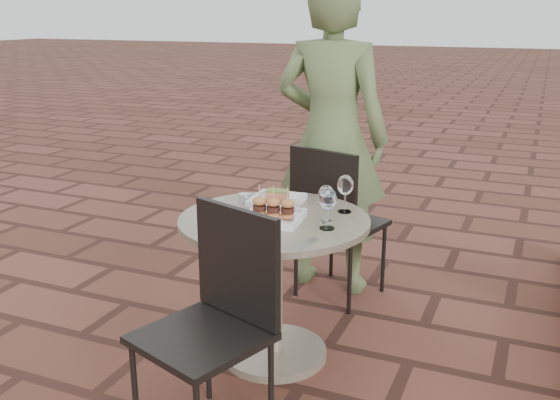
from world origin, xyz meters
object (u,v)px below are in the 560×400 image
at_px(chair_far, 333,212).
at_px(plate_sliders, 273,213).
at_px(diner, 331,138).
at_px(cafe_table, 274,266).
at_px(plate_salmon, 277,199).
at_px(chair_near, 219,306).
at_px(plate_tuna, 246,229).

xyz_separation_m(chair_far, plate_sliders, (-0.04, -0.77, 0.22)).
distance_m(chair_far, diner, 0.45).
bearing_deg(chair_far, cafe_table, 101.61).
bearing_deg(plate_sliders, plate_salmon, 109.98).
xyz_separation_m(chair_near, diner, (-0.06, 1.53, 0.39)).
bearing_deg(plate_tuna, cafe_table, 81.97).
relative_size(cafe_table, plate_salmon, 3.43).
relative_size(chair_far, plate_salmon, 3.55).
height_order(chair_near, diner, diner).
height_order(chair_far, diner, diner).
bearing_deg(plate_sliders, plate_tuna, -103.75).
distance_m(plate_salmon, plate_tuna, 0.45).
bearing_deg(cafe_table, diner, 92.12).
relative_size(chair_near, diner, 0.49).
height_order(chair_far, plate_tuna, chair_far).
xyz_separation_m(cafe_table, plate_salmon, (-0.08, 0.22, 0.27)).
relative_size(chair_far, plate_tuna, 2.93).
relative_size(diner, plate_sliders, 6.54).
distance_m(diner, plate_sliders, 0.99).
bearing_deg(plate_tuna, diner, 90.10).
distance_m(chair_far, chair_near, 1.32).
relative_size(plate_sliders, plate_tuna, 0.91).
bearing_deg(chair_near, plate_tuna, 117.84).
relative_size(chair_far, plate_sliders, 3.23).
bearing_deg(chair_near, cafe_table, 111.45).
bearing_deg(chair_near, plate_salmon, 116.50).
bearing_deg(plate_salmon, chair_far, 75.35).
bearing_deg(chair_far, chair_near, 104.40).
bearing_deg(diner, plate_tuna, 90.52).
height_order(cafe_table, plate_sliders, plate_sliders).
relative_size(plate_salmon, plate_tuna, 0.83).
bearing_deg(chair_near, chair_far, 108.05).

